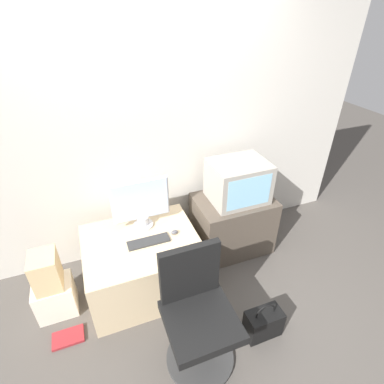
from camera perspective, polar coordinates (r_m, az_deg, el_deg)
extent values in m
plane|color=#4C4742|center=(2.53, 1.07, -28.17)|extent=(12.00, 12.00, 0.00)
cube|color=beige|center=(2.67, -9.56, 12.28)|extent=(4.40, 0.05, 2.60)
cube|color=#CCB289|center=(2.74, -9.25, -13.24)|extent=(0.95, 0.78, 0.53)
cube|color=#4C4238|center=(3.08, 7.64, -5.95)|extent=(0.75, 0.52, 0.60)
cylinder|color=silver|center=(2.70, -9.25, -6.17)|extent=(0.17, 0.17, 0.02)
cylinder|color=silver|center=(2.67, -9.34, -5.36)|extent=(0.10, 0.10, 0.08)
cube|color=silver|center=(2.55, -9.79, -1.49)|extent=(0.49, 0.01, 0.38)
cube|color=silver|center=(2.54, -9.76, -1.57)|extent=(0.46, 0.02, 0.35)
cube|color=#2D2D2D|center=(2.53, -8.26, -9.31)|extent=(0.35, 0.11, 0.01)
ellipsoid|color=#4C4C51|center=(2.58, -3.36, -7.66)|extent=(0.06, 0.04, 0.04)
cube|color=gray|center=(2.82, 8.74, 2.07)|extent=(0.52, 0.42, 0.39)
cube|color=#8CC6E5|center=(2.67, 10.83, -0.06)|extent=(0.43, 0.01, 0.30)
cylinder|color=#333333|center=(2.50, 1.63, -28.85)|extent=(0.49, 0.49, 0.03)
cylinder|color=#4C4C51|center=(2.32, 1.72, -26.47)|extent=(0.05, 0.05, 0.38)
cube|color=black|center=(2.13, 1.83, -23.41)|extent=(0.46, 0.46, 0.07)
cube|color=black|center=(2.05, -0.31, -14.97)|extent=(0.41, 0.05, 0.44)
cube|color=beige|center=(2.84, -24.53, -17.76)|extent=(0.30, 0.26, 0.31)
cube|color=#D1B27F|center=(2.63, -26.08, -13.41)|extent=(0.20, 0.24, 0.30)
cube|color=black|center=(2.57, 13.40, -23.14)|extent=(0.28, 0.16, 0.23)
torus|color=black|center=(2.47, 13.82, -21.40)|extent=(0.17, 0.01, 0.17)
cube|color=maroon|center=(2.75, -22.51, -24.21)|extent=(0.23, 0.15, 0.02)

